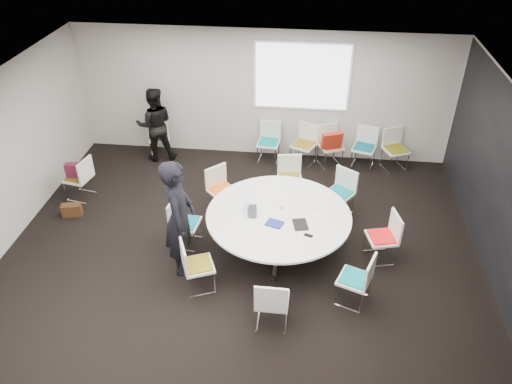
# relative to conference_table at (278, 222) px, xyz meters

# --- Properties ---
(room_shell) EXTENTS (8.08, 7.08, 2.88)m
(room_shell) POSITION_rel_conference_table_xyz_m (-0.50, -0.20, 0.84)
(room_shell) COLOR black
(room_shell) RESTS_ON ground
(conference_table) EXTENTS (2.39, 2.39, 0.73)m
(conference_table) POSITION_rel_conference_table_xyz_m (0.00, 0.00, 0.00)
(conference_table) COLOR silver
(conference_table) RESTS_ON ground
(projection_screen) EXTENTS (1.90, 0.03, 1.35)m
(projection_screen) POSITION_rel_conference_table_xyz_m (0.20, 3.26, 1.29)
(projection_screen) COLOR white
(projection_screen) RESTS_ON room_shell
(chair_ring_a) EXTENTS (0.55, 0.56, 0.88)m
(chair_ring_a) POSITION_rel_conference_table_xyz_m (1.70, -0.07, -0.28)
(chair_ring_a) COLOR silver
(chair_ring_a) RESTS_ON ground
(chair_ring_b) EXTENTS (0.63, 0.63, 0.88)m
(chair_ring_b) POSITION_rel_conference_table_xyz_m (1.05, 1.16, -0.28)
(chair_ring_b) COLOR silver
(chair_ring_b) RESTS_ON ground
(chair_ring_c) EXTENTS (0.52, 0.51, 0.88)m
(chair_ring_c) POSITION_rel_conference_table_xyz_m (0.11, 1.54, -0.28)
(chair_ring_c) COLOR silver
(chair_ring_c) RESTS_ON ground
(chair_ring_d) EXTENTS (0.64, 0.64, 0.88)m
(chair_ring_d) POSITION_rel_conference_table_xyz_m (-1.12, 1.00, -0.28)
(chair_ring_d) COLOR silver
(chair_ring_d) RESTS_ON ground
(chair_ring_e) EXTENTS (0.49, 0.50, 0.88)m
(chair_ring_e) POSITION_rel_conference_table_xyz_m (-1.58, -0.05, -0.28)
(chair_ring_e) COLOR silver
(chair_ring_e) RESTS_ON ground
(chair_ring_f) EXTENTS (0.59, 0.60, 0.88)m
(chair_ring_f) POSITION_rel_conference_table_xyz_m (-1.15, -1.06, -0.28)
(chair_ring_f) COLOR silver
(chair_ring_f) RESTS_ON ground
(chair_ring_g) EXTENTS (0.46, 0.45, 0.88)m
(chair_ring_g) POSITION_rel_conference_table_xyz_m (0.04, -1.66, -0.28)
(chair_ring_g) COLOR silver
(chair_ring_g) RESTS_ON ground
(chair_ring_h) EXTENTS (0.58, 0.59, 0.88)m
(chair_ring_h) POSITION_rel_conference_table_xyz_m (1.22, -1.09, -0.28)
(chair_ring_h) COLOR silver
(chair_ring_h) RESTS_ON ground
(chair_back_a) EXTENTS (0.50, 0.49, 0.88)m
(chair_back_a) POSITION_rel_conference_table_xyz_m (-0.44, 2.97, -0.28)
(chair_back_a) COLOR silver
(chair_back_a) RESTS_ON ground
(chair_back_b) EXTENTS (0.60, 0.60, 0.88)m
(chair_back_b) POSITION_rel_conference_table_xyz_m (0.33, 2.95, -0.28)
(chair_back_b) COLOR silver
(chair_back_b) RESTS_ON ground
(chair_back_c) EXTENTS (0.61, 0.60, 0.88)m
(chair_back_c) POSITION_rel_conference_table_xyz_m (0.89, 2.97, -0.28)
(chair_back_c) COLOR silver
(chair_back_c) RESTS_ON ground
(chair_back_d) EXTENTS (0.57, 0.56, 0.88)m
(chair_back_d) POSITION_rel_conference_table_xyz_m (1.61, 2.97, -0.28)
(chair_back_d) COLOR silver
(chair_back_d) RESTS_ON ground
(chair_back_e) EXTENTS (0.60, 0.59, 0.88)m
(chair_back_e) POSITION_rel_conference_table_xyz_m (2.26, 2.96, -0.28)
(chair_back_e) COLOR silver
(chair_back_e) RESTS_ON ground
(chair_spare_left) EXTENTS (0.53, 0.54, 0.88)m
(chair_spare_left) POSITION_rel_conference_table_xyz_m (-3.95, 1.12, -0.28)
(chair_spare_left) COLOR silver
(chair_spare_left) RESTS_ON ground
(chair_person_back) EXTENTS (0.58, 0.57, 0.88)m
(chair_person_back) POSITION_rel_conference_table_xyz_m (-2.89, 2.97, -0.28)
(chair_person_back) COLOR silver
(chair_person_back) RESTS_ON ground
(person_main) EXTENTS (0.57, 0.78, 1.98)m
(person_main) POSITION_rel_conference_table_xyz_m (-1.49, -0.62, 0.43)
(person_main) COLOR black
(person_main) RESTS_ON ground
(person_back) EXTENTS (0.94, 0.82, 1.65)m
(person_back) POSITION_rel_conference_table_xyz_m (-2.88, 2.80, 0.27)
(person_back) COLOR black
(person_back) RESTS_ON ground
(laptop) EXTENTS (0.28, 0.39, 0.03)m
(laptop) POSITION_rel_conference_table_xyz_m (-0.39, 0.02, 0.19)
(laptop) COLOR #333338
(laptop) RESTS_ON conference_table
(laptop_lid) EXTENTS (0.08, 0.30, 0.22)m
(laptop_lid) POSITION_rel_conference_table_xyz_m (-0.55, 0.01, 0.30)
(laptop_lid) COLOR silver
(laptop_lid) RESTS_ON conference_table
(notebook_black) EXTENTS (0.28, 0.34, 0.02)m
(notebook_black) POSITION_rel_conference_table_xyz_m (0.36, -0.25, 0.18)
(notebook_black) COLOR black
(notebook_black) RESTS_ON conference_table
(tablet_folio) EXTENTS (0.31, 0.27, 0.03)m
(tablet_folio) POSITION_rel_conference_table_xyz_m (-0.05, -0.28, 0.19)
(tablet_folio) COLOR navy
(tablet_folio) RESTS_ON conference_table
(papers_right) EXTENTS (0.37, 0.34, 0.00)m
(papers_right) POSITION_rel_conference_table_xyz_m (0.55, 0.27, 0.17)
(papers_right) COLOR silver
(papers_right) RESTS_ON conference_table
(papers_front) EXTENTS (0.31, 0.23, 0.00)m
(papers_front) POSITION_rel_conference_table_xyz_m (0.60, -0.06, 0.17)
(papers_front) COLOR white
(papers_front) RESTS_ON conference_table
(cup) EXTENTS (0.08, 0.08, 0.09)m
(cup) POSITION_rel_conference_table_xyz_m (0.03, 0.16, 0.22)
(cup) COLOR white
(cup) RESTS_ON conference_table
(phone) EXTENTS (0.16, 0.11, 0.01)m
(phone) POSITION_rel_conference_table_xyz_m (0.50, -0.51, 0.18)
(phone) COLOR black
(phone) RESTS_ON conference_table
(maroon_bag) EXTENTS (0.42, 0.19, 0.28)m
(maroon_bag) POSITION_rel_conference_table_xyz_m (-3.96, 1.12, 0.06)
(maroon_bag) COLOR #54162C
(maroon_bag) RESTS_ON chair_spare_left
(brown_bag) EXTENTS (0.39, 0.24, 0.24)m
(brown_bag) POSITION_rel_conference_table_xyz_m (-3.90, 0.52, -0.44)
(brown_bag) COLOR #3C2313
(brown_bag) RESTS_ON ground
(red_jacket) EXTENTS (0.47, 0.31, 0.36)m
(red_jacket) POSITION_rel_conference_table_xyz_m (0.90, 2.74, 0.14)
(red_jacket) COLOR #A92514
(red_jacket) RESTS_ON chair_back_c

